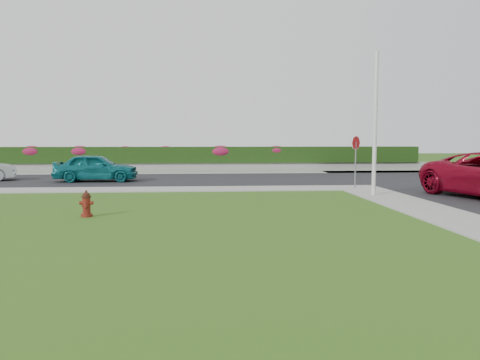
{
  "coord_description": "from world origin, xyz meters",
  "views": [
    {
      "loc": [
        0.11,
        -11.64,
        2.22
      ],
      "look_at": [
        1.21,
        3.38,
        0.9
      ],
      "focal_mm": 35.0,
      "sensor_mm": 36.0,
      "label": 1
    }
  ],
  "objects": [
    {
      "name": "sidewalk_far",
      "position": [
        -6.0,
        9.0,
        0.02
      ],
      "size": [
        24.0,
        2.0,
        0.04
      ],
      "primitive_type": "cube",
      "color": "gray",
      "rests_on": "ground"
    },
    {
      "name": "hedge",
      "position": [
        -1.0,
        20.6,
        1.15
      ],
      "size": [
        32.0,
        0.9,
        1.1
      ],
      "primitive_type": "cube",
      "color": "black",
      "rests_on": "retaining_wall"
    },
    {
      "name": "stop_sign",
      "position": [
        6.85,
        9.0,
        1.75
      ],
      "size": [
        0.52,
        0.41,
        2.38
      ],
      "rotation": [
        0.0,
        0.0,
        0.27
      ],
      "color": "slate",
      "rests_on": "ground"
    },
    {
      "name": "flower_clump_b",
      "position": [
        -8.34,
        20.5,
        1.41
      ],
      "size": [
        1.47,
        0.94,
        0.73
      ],
      "primitive_type": "ellipsoid",
      "color": "#A31C3D",
      "rests_on": "hedge"
    },
    {
      "name": "retaining_wall",
      "position": [
        -1.0,
        20.5,
        0.3
      ],
      "size": [
        34.0,
        0.4,
        0.6
      ],
      "primitive_type": "cube",
      "color": "gray",
      "rests_on": "ground"
    },
    {
      "name": "fire_hydrant",
      "position": [
        -3.31,
        1.9,
        0.36
      ],
      "size": [
        0.39,
        0.37,
        0.76
      ],
      "rotation": [
        0.0,
        0.0,
        -0.07
      ],
      "color": "#580F0D",
      "rests_on": "ground"
    },
    {
      "name": "ground",
      "position": [
        0.0,
        0.0,
        0.0
      ],
      "size": [
        120.0,
        120.0,
        0.0
      ],
      "primitive_type": "plane",
      "color": "black",
      "rests_on": "ground"
    },
    {
      "name": "flower_clump_e",
      "position": [
        1.1,
        20.5,
        1.39
      ],
      "size": [
        1.57,
        1.01,
        0.79
      ],
      "primitive_type": "ellipsoid",
      "color": "#A31C3D",
      "rests_on": "hedge"
    },
    {
      "name": "flower_clump_c",
      "position": [
        -5.33,
        20.5,
        1.5
      ],
      "size": [
        1.03,
        0.66,
        0.51
      ],
      "primitive_type": "ellipsoid",
      "color": "#A31C3D",
      "rests_on": "hedge"
    },
    {
      "name": "street_far",
      "position": [
        -5.0,
        14.0,
        0.02
      ],
      "size": [
        26.0,
        8.0,
        0.04
      ],
      "primitive_type": "cube",
      "color": "black",
      "rests_on": "ground"
    },
    {
      "name": "sedan_teal",
      "position": [
        -5.56,
        12.98,
        0.76
      ],
      "size": [
        4.23,
        1.75,
        1.43
      ],
      "primitive_type": "imported",
      "rotation": [
        0.0,
        0.0,
        1.59
      ],
      "color": "#0D646A",
      "rests_on": "street_far"
    },
    {
      "name": "sidewalk_beyond",
      "position": [
        -1.0,
        19.0,
        0.02
      ],
      "size": [
        34.0,
        2.0,
        0.04
      ],
      "primitive_type": "cube",
      "color": "gray",
      "rests_on": "ground"
    },
    {
      "name": "flower_clump_a",
      "position": [
        -11.48,
        20.5,
        1.41
      ],
      "size": [
        1.47,
        0.95,
        0.74
      ],
      "primitive_type": "ellipsoid",
      "color": "#A31C3D",
      "rests_on": "hedge"
    },
    {
      "name": "curb_corner",
      "position": [
        7.0,
        9.0,
        0.02
      ],
      "size": [
        2.0,
        2.0,
        0.04
      ],
      "primitive_type": "cube",
      "color": "gray",
      "rests_on": "ground"
    },
    {
      "name": "flower_clump_d",
      "position": [
        -2.63,
        20.5,
        1.49
      ],
      "size": [
        1.08,
        0.69,
        0.54
      ],
      "primitive_type": "ellipsoid",
      "color": "#A31C3D",
      "rests_on": "hedge"
    },
    {
      "name": "utility_pole",
      "position": [
        6.65,
        6.11,
        2.79
      ],
      "size": [
        0.16,
        0.16,
        5.57
      ],
      "primitive_type": "cylinder",
      "color": "silver",
      "rests_on": "ground"
    },
    {
      "name": "flower_clump_f",
      "position": [
        4.96,
        20.5,
        1.45
      ],
      "size": [
        1.26,
        0.81,
        0.63
      ],
      "primitive_type": "ellipsoid",
      "color": "#A31C3D",
      "rests_on": "hedge"
    }
  ]
}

